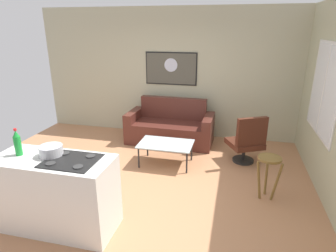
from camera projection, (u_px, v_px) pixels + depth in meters
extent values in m
cube|color=#B37953|center=(146.00, 186.00, 4.57)|extent=(6.40, 6.40, 0.04)
cube|color=#AFAC8E|center=(178.00, 74.00, 6.33)|extent=(6.40, 0.05, 2.80)
cube|color=#4E231C|center=(170.00, 132.00, 6.17)|extent=(1.48, 0.84, 0.45)
cube|color=#4E231C|center=(174.00, 108.00, 6.32)|extent=(1.46, 0.19, 0.47)
cube|color=#4E231C|center=(134.00, 125.00, 6.34)|extent=(0.20, 0.81, 0.65)
cube|color=#4E231C|center=(208.00, 132.00, 5.94)|extent=(0.20, 0.81, 0.65)
cube|color=silver|center=(166.00, 144.00, 5.13)|extent=(0.96, 0.62, 0.02)
cylinder|color=#232326|center=(139.00, 158.00, 5.05)|extent=(0.03, 0.03, 0.39)
cylinder|color=#232326|center=(187.00, 163.00, 4.86)|extent=(0.03, 0.03, 0.39)
cylinder|color=#232326|center=(147.00, 146.00, 5.53)|extent=(0.03, 0.03, 0.39)
cylinder|color=#232326|center=(192.00, 151.00, 5.34)|extent=(0.03, 0.03, 0.39)
cylinder|color=black|center=(243.00, 160.00, 5.35)|extent=(0.39, 0.39, 0.04)
cylinder|color=black|center=(244.00, 151.00, 5.29)|extent=(0.06, 0.06, 0.33)
cube|color=#4B2317|center=(245.00, 144.00, 5.24)|extent=(0.75, 0.74, 0.10)
cube|color=#4B2317|center=(252.00, 132.00, 4.95)|extent=(0.53, 0.33, 0.51)
cylinder|color=brown|center=(270.00, 158.00, 4.02)|extent=(0.33, 0.33, 0.03)
cylinder|color=brown|center=(266.00, 174.00, 4.25)|extent=(0.04, 0.13, 0.61)
cylinder|color=brown|center=(259.00, 180.00, 4.09)|extent=(0.13, 0.10, 0.61)
cylinder|color=brown|center=(277.00, 182.00, 4.04)|extent=(0.13, 0.10, 0.61)
cube|color=silver|center=(57.00, 193.00, 3.48)|extent=(1.43, 0.62, 0.93)
cube|color=black|center=(71.00, 161.00, 3.26)|extent=(0.60, 0.49, 0.01)
cylinder|color=#2D2D2D|center=(51.00, 163.00, 3.17)|extent=(0.11, 0.11, 0.01)
cylinder|color=#2D2D2D|center=(78.00, 167.00, 3.09)|extent=(0.11, 0.11, 0.01)
cylinder|color=#2D2D2D|center=(65.00, 153.00, 3.43)|extent=(0.11, 0.11, 0.01)
cylinder|color=#2D2D2D|center=(91.00, 156.00, 3.35)|extent=(0.11, 0.11, 0.01)
cylinder|color=#1B8D2F|center=(18.00, 146.00, 3.38)|extent=(0.08, 0.08, 0.24)
cone|color=#1B8D2F|center=(16.00, 134.00, 3.33)|extent=(0.07, 0.07, 0.07)
cylinder|color=red|center=(15.00, 130.00, 3.31)|extent=(0.03, 0.03, 0.03)
cylinder|color=silver|center=(52.00, 155.00, 3.40)|extent=(0.15, 0.15, 0.01)
cylinder|color=silver|center=(51.00, 151.00, 3.38)|extent=(0.27, 0.27, 0.13)
cube|color=black|center=(171.00, 69.00, 6.29)|extent=(1.15, 0.01, 0.71)
cube|color=#4F4D42|center=(171.00, 69.00, 6.28)|extent=(1.10, 0.02, 0.66)
cylinder|color=silver|center=(171.00, 65.00, 6.24)|extent=(0.29, 0.01, 0.29)
cube|color=silver|center=(325.00, 90.00, 4.33)|extent=(0.02, 1.43, 1.42)
cube|color=white|center=(324.00, 90.00, 4.33)|extent=(0.01, 1.35, 1.34)
cube|color=silver|center=(324.00, 90.00, 4.33)|extent=(0.01, 0.04, 1.34)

